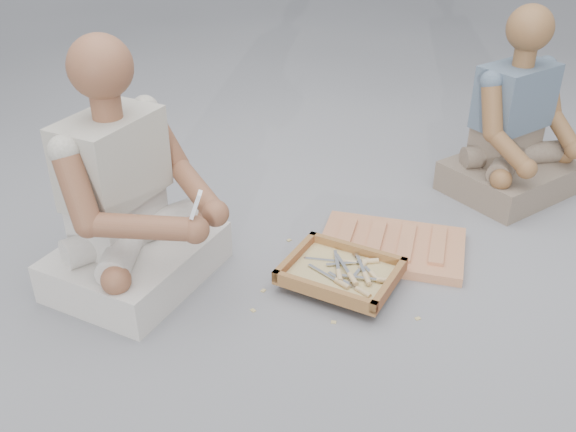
% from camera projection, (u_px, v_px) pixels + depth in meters
% --- Properties ---
extents(ground, '(60.00, 60.00, 0.00)m').
position_uv_depth(ground, '(308.00, 305.00, 2.52)').
color(ground, gray).
rests_on(ground, ground).
extents(carved_panel, '(0.67, 0.48, 0.04)m').
position_uv_depth(carved_panel, '(392.00, 246.00, 2.85)').
color(carved_panel, '#A3623F').
rests_on(carved_panel, ground).
extents(tool_tray, '(0.54, 0.48, 0.06)m').
position_uv_depth(tool_tray, '(341.00, 273.00, 2.60)').
color(tool_tray, brown).
rests_on(tool_tray, carved_panel).
extents(chisel_0, '(0.22, 0.03, 0.02)m').
position_uv_depth(chisel_0, '(380.00, 280.00, 2.54)').
color(chisel_0, silver).
rests_on(chisel_0, tool_tray).
extents(chisel_1, '(0.22, 0.08, 0.02)m').
position_uv_depth(chisel_1, '(365.00, 262.00, 2.66)').
color(chisel_1, silver).
rests_on(chisel_1, tool_tray).
extents(chisel_2, '(0.18, 0.15, 0.02)m').
position_uv_depth(chisel_2, '(359.00, 290.00, 2.49)').
color(chisel_2, silver).
rests_on(chisel_2, tool_tray).
extents(chisel_3, '(0.19, 0.15, 0.02)m').
position_uv_depth(chisel_3, '(338.00, 282.00, 2.54)').
color(chisel_3, silver).
rests_on(chisel_3, tool_tray).
extents(chisel_4, '(0.09, 0.21, 0.02)m').
position_uv_depth(chisel_4, '(362.00, 266.00, 2.63)').
color(chisel_4, silver).
rests_on(chisel_4, tool_tray).
extents(chisel_5, '(0.08, 0.22, 0.02)m').
position_uv_depth(chisel_5, '(366.00, 276.00, 2.56)').
color(chisel_5, silver).
rests_on(chisel_5, tool_tray).
extents(chisel_6, '(0.11, 0.21, 0.02)m').
position_uv_depth(chisel_6, '(351.00, 276.00, 2.55)').
color(chisel_6, silver).
rests_on(chisel_6, tool_tray).
extents(chisel_7, '(0.06, 0.22, 0.02)m').
position_uv_depth(chisel_7, '(339.00, 273.00, 2.58)').
color(chisel_7, silver).
rests_on(chisel_7, tool_tray).
extents(chisel_8, '(0.14, 0.19, 0.02)m').
position_uv_depth(chisel_8, '(372.00, 274.00, 2.58)').
color(chisel_8, silver).
rests_on(chisel_8, tool_tray).
extents(chisel_9, '(0.22, 0.02, 0.02)m').
position_uv_depth(chisel_9, '(343.00, 262.00, 2.67)').
color(chisel_9, silver).
rests_on(chisel_9, tool_tray).
extents(wood_chip_0, '(0.02, 0.02, 0.00)m').
position_uv_depth(wood_chip_0, '(341.00, 303.00, 2.53)').
color(wood_chip_0, '#D9C780').
rests_on(wood_chip_0, ground).
extents(wood_chip_1, '(0.02, 0.02, 0.00)m').
position_uv_depth(wood_chip_1, '(326.00, 240.00, 2.93)').
color(wood_chip_1, '#D9C780').
rests_on(wood_chip_1, ground).
extents(wood_chip_2, '(0.02, 0.02, 0.00)m').
position_uv_depth(wood_chip_2, '(334.00, 266.00, 2.75)').
color(wood_chip_2, '#D9C780').
rests_on(wood_chip_2, ground).
extents(wood_chip_3, '(0.02, 0.02, 0.00)m').
position_uv_depth(wood_chip_3, '(405.00, 257.00, 2.81)').
color(wood_chip_3, '#D9C780').
rests_on(wood_chip_3, ground).
extents(wood_chip_4, '(0.02, 0.02, 0.00)m').
position_uv_depth(wood_chip_4, '(289.00, 240.00, 2.93)').
color(wood_chip_4, '#D9C780').
rests_on(wood_chip_4, ground).
extents(wood_chip_5, '(0.02, 0.02, 0.00)m').
position_uv_depth(wood_chip_5, '(263.00, 291.00, 2.60)').
color(wood_chip_5, '#D9C780').
rests_on(wood_chip_5, ground).
extents(wood_chip_6, '(0.02, 0.02, 0.00)m').
position_uv_depth(wood_chip_6, '(305.00, 255.00, 2.83)').
color(wood_chip_6, '#D9C780').
rests_on(wood_chip_6, ground).
extents(wood_chip_7, '(0.02, 0.02, 0.00)m').
position_uv_depth(wood_chip_7, '(253.00, 310.00, 2.49)').
color(wood_chip_7, '#D9C780').
rests_on(wood_chip_7, ground).
extents(wood_chip_8, '(0.02, 0.02, 0.00)m').
position_uv_depth(wood_chip_8, '(418.00, 319.00, 2.45)').
color(wood_chip_8, '#D9C780').
rests_on(wood_chip_8, ground).
extents(wood_chip_9, '(0.02, 0.02, 0.00)m').
position_uv_depth(wood_chip_9, '(333.00, 253.00, 2.84)').
color(wood_chip_9, '#D9C780').
rests_on(wood_chip_9, ground).
extents(wood_chip_10, '(0.02, 0.02, 0.00)m').
position_uv_depth(wood_chip_10, '(334.00, 322.00, 2.43)').
color(wood_chip_10, '#D9C780').
rests_on(wood_chip_10, ground).
extents(wood_chip_11, '(0.02, 0.02, 0.00)m').
position_uv_depth(wood_chip_11, '(328.00, 298.00, 2.56)').
color(wood_chip_11, '#D9C780').
rests_on(wood_chip_11, ground).
extents(wood_chip_12, '(0.02, 0.02, 0.00)m').
position_uv_depth(wood_chip_12, '(330.00, 297.00, 2.56)').
color(wood_chip_12, '#D9C780').
rests_on(wood_chip_12, ground).
extents(wood_chip_13, '(0.02, 0.02, 0.00)m').
position_uv_depth(wood_chip_13, '(356.00, 307.00, 2.51)').
color(wood_chip_13, '#D9C780').
rests_on(wood_chip_13, ground).
extents(wood_chip_14, '(0.02, 0.02, 0.00)m').
position_uv_depth(wood_chip_14, '(317.00, 265.00, 2.76)').
color(wood_chip_14, '#D9C780').
rests_on(wood_chip_14, ground).
extents(craftsman, '(0.76, 0.77, 1.01)m').
position_uv_depth(craftsman, '(129.00, 205.00, 2.51)').
color(craftsman, beige).
rests_on(craftsman, ground).
extents(companion, '(0.77, 0.76, 0.94)m').
position_uv_depth(companion, '(515.00, 134.00, 3.21)').
color(companion, '#716351').
rests_on(companion, ground).
extents(mobile_phone, '(0.05, 0.05, 0.10)m').
position_uv_depth(mobile_phone, '(196.00, 205.00, 2.25)').
color(mobile_phone, white).
rests_on(mobile_phone, craftsman).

